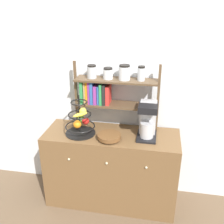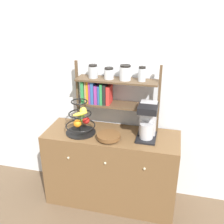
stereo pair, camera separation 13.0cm
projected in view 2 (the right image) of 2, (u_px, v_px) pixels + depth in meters
name	position (u px, v px, depth m)	size (l,w,h in m)	color
ground_plane	(106.00, 214.00, 2.65)	(12.00, 12.00, 0.00)	brown
wall_back	(118.00, 76.00, 2.59)	(7.00, 0.05, 2.60)	silver
sideboard	(111.00, 168.00, 2.70)	(1.31, 0.49, 0.79)	brown
coffee_maker	(148.00, 120.00, 2.42)	(0.18, 0.25, 0.34)	black
fruit_stand	(81.00, 121.00, 2.52)	(0.29, 0.29, 0.40)	black
wooden_bowl	(109.00, 136.00, 2.43)	(0.22, 0.22, 0.05)	brown
shelf_hutch	(108.00, 88.00, 2.52)	(0.83, 0.20, 0.67)	brown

